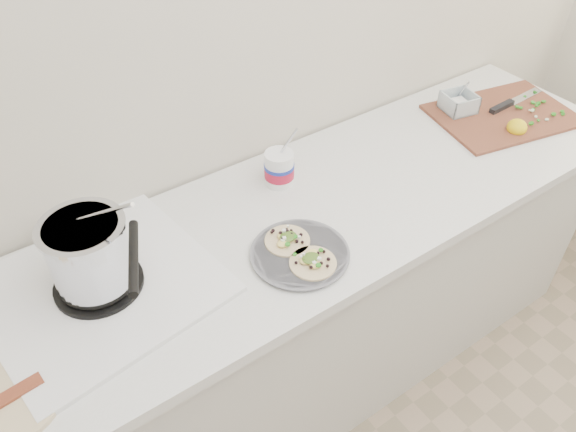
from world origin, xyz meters
TOP-DOWN VIEW (x-y plane):
  - counter at (0.00, 1.43)m, footprint 2.44×0.66m
  - stove at (-0.63, 1.47)m, footprint 0.62×0.58m
  - taco_plate at (-0.13, 1.27)m, footprint 0.28×0.28m
  - tub at (0.01, 1.57)m, footprint 0.10×0.10m
  - cutboard at (0.91, 1.44)m, footprint 0.57×0.45m
  - bacon_plate at (-0.90, 1.27)m, footprint 0.23×0.23m

SIDE VIEW (x-z plane):
  - counter at x=0.00m, z-range 0.00..0.90m
  - bacon_plate at x=-0.90m, z-range 0.90..0.92m
  - taco_plate at x=-0.13m, z-range 0.90..0.94m
  - cutboard at x=0.91m, z-range 0.88..0.96m
  - tub at x=0.01m, z-range 0.86..1.07m
  - stove at x=-0.63m, z-range 0.85..1.12m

